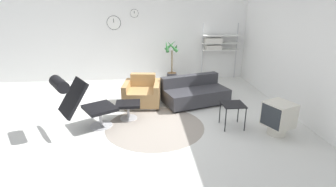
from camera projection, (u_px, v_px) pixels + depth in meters
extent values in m
plane|color=silver|center=(157.00, 119.00, 5.58)|extent=(12.00, 12.00, 0.00)
cube|color=white|center=(151.00, 35.00, 8.03)|extent=(12.00, 0.06, 2.80)
cylinder|color=black|center=(114.00, 23.00, 7.78)|extent=(0.41, 0.01, 0.41)
cylinder|color=white|center=(114.00, 23.00, 7.77)|extent=(0.39, 0.02, 0.39)
cube|color=black|center=(114.00, 21.00, 7.74)|extent=(0.01, 0.01, 0.12)
cylinder|color=black|center=(134.00, 13.00, 7.74)|extent=(0.24, 0.01, 0.24)
cylinder|color=white|center=(134.00, 13.00, 7.74)|extent=(0.23, 0.02, 0.23)
cube|color=black|center=(134.00, 12.00, 7.72)|extent=(0.01, 0.01, 0.07)
cube|color=white|center=(301.00, 51.00, 5.39)|extent=(0.06, 12.00, 2.80)
cylinder|color=gray|center=(155.00, 126.00, 5.24)|extent=(1.96, 1.96, 0.01)
cylinder|color=#BCBCC1|center=(101.00, 126.00, 5.26)|extent=(0.60, 0.60, 0.02)
cylinder|color=#BCBCC1|center=(101.00, 118.00, 5.20)|extent=(0.06, 0.06, 0.33)
cube|color=black|center=(100.00, 108.00, 5.13)|extent=(0.79, 0.80, 0.06)
cube|color=black|center=(73.00, 98.00, 4.75)|extent=(0.70, 0.75, 0.62)
cylinder|color=black|center=(59.00, 84.00, 4.54)|extent=(0.46, 0.58, 0.21)
cylinder|color=#BCBCC1|center=(129.00, 118.00, 5.60)|extent=(0.36, 0.36, 0.02)
cylinder|color=#BCBCC1|center=(128.00, 112.00, 5.55)|extent=(0.05, 0.05, 0.28)
cube|color=black|center=(128.00, 104.00, 5.49)|extent=(0.51, 0.43, 0.06)
cube|color=silver|center=(142.00, 104.00, 6.32)|extent=(0.76, 0.74, 0.06)
cube|color=#AD8451|center=(142.00, 96.00, 6.25)|extent=(0.69, 0.88, 0.34)
cube|color=#AD8451|center=(143.00, 80.00, 6.44)|extent=(0.62, 0.25, 0.31)
cube|color=#AD8451|center=(157.00, 93.00, 6.22)|extent=(0.21, 0.82, 0.50)
cube|color=#AD8451|center=(127.00, 93.00, 6.23)|extent=(0.21, 0.82, 0.50)
cube|color=black|center=(195.00, 103.00, 6.41)|extent=(1.50, 1.07, 0.05)
cube|color=#333338|center=(195.00, 95.00, 6.35)|extent=(1.68, 1.23, 0.33)
cube|color=#333338|center=(190.00, 80.00, 6.52)|extent=(1.50, 0.64, 0.27)
cube|color=black|center=(233.00, 104.00, 5.07)|extent=(0.42, 0.42, 0.02)
cylinder|color=black|center=(226.00, 120.00, 4.95)|extent=(0.02, 0.02, 0.47)
cylinder|color=black|center=(245.00, 120.00, 4.99)|extent=(0.02, 0.02, 0.47)
cylinder|color=black|center=(220.00, 112.00, 5.32)|extent=(0.02, 0.02, 0.47)
cylinder|color=black|center=(238.00, 112.00, 5.35)|extent=(0.02, 0.02, 0.47)
cylinder|color=beige|center=(277.00, 130.00, 4.91)|extent=(0.33, 0.33, 0.18)
cube|color=beige|center=(279.00, 114.00, 4.81)|extent=(0.59, 0.61, 0.45)
cube|color=#282D33|center=(270.00, 117.00, 4.71)|extent=(0.17, 0.39, 0.39)
cylinder|color=#333338|center=(172.00, 78.00, 8.06)|extent=(0.30, 0.30, 0.30)
cylinder|color=#382819|center=(172.00, 73.00, 8.01)|extent=(0.28, 0.28, 0.02)
cylinder|color=brown|center=(172.00, 62.00, 7.90)|extent=(0.04, 0.04, 0.69)
cone|color=#2D6B33|center=(176.00, 47.00, 7.78)|extent=(0.14, 0.32, 0.27)
cone|color=#2D6B33|center=(171.00, 45.00, 7.88)|extent=(0.39, 0.16, 0.34)
cone|color=#2D6B33|center=(167.00, 46.00, 7.71)|extent=(0.12, 0.38, 0.34)
cone|color=#2D6B33|center=(172.00, 46.00, 7.60)|extent=(0.37, 0.12, 0.36)
cylinder|color=#BCBCC1|center=(202.00, 52.00, 8.24)|extent=(0.03, 0.03, 1.75)
cylinder|color=#BCBCC1|center=(236.00, 51.00, 8.34)|extent=(0.03, 0.03, 1.75)
cube|color=white|center=(221.00, 50.00, 8.15)|extent=(1.16, 0.28, 0.02)
cube|color=white|center=(221.00, 43.00, 8.09)|extent=(1.16, 0.28, 0.02)
cube|color=white|center=(222.00, 35.00, 8.01)|extent=(1.16, 0.28, 0.02)
cube|color=beige|center=(213.00, 47.00, 8.10)|extent=(0.48, 0.24, 0.14)
cube|color=silver|center=(213.00, 41.00, 8.03)|extent=(0.51, 0.24, 0.15)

